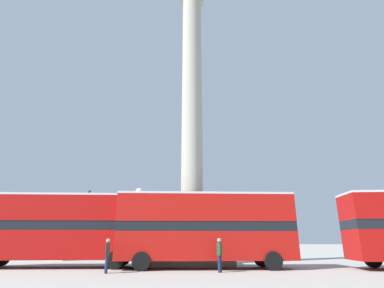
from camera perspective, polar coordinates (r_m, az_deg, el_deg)
The scene contains 8 objects.
ground_plane at distance 22.54m, azimuth -0.00°, elevation -21.91°, with size 200.00×200.00×0.00m, color #9E9B93.
monument_column at distance 23.51m, azimuth -0.00°, elevation -0.76°, with size 5.52×5.52×25.05m.
bus_a at distance 21.37m, azimuth -23.93°, elevation -14.18°, with size 11.27×3.34×4.39m.
bus_b at distance 18.95m, azimuth 2.59°, elevation -15.41°, with size 10.58×3.15×4.35m.
equestrian_statue at distance 29.60m, azimuth -19.79°, elevation -16.68°, with size 4.53×4.21×6.09m.
street_lamp at distance 21.33m, azimuth -10.33°, elevation -13.79°, with size 0.45×0.45×5.08m.
pedestrian_near_lamp at distance 17.04m, azimuth -15.84°, elevation -19.45°, with size 0.31×0.48×1.69m.
pedestrian_by_plinth at distance 17.01m, azimuth 5.27°, elevation -19.95°, with size 0.31×0.48×1.71m.
Camera 1 is at (0.16, -22.48, 1.62)m, focal length 28.00 mm.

